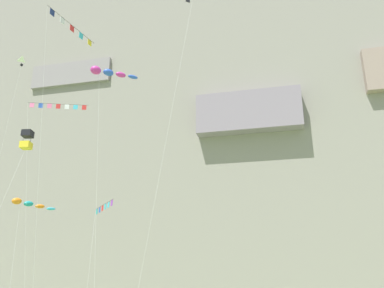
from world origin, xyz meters
name	(u,v)px	position (x,y,z in m)	size (l,w,h in m)	color
cliff_face	(255,121)	(0.00, 67.37, 33.52)	(180.00, 30.30, 67.04)	gray
kite_banner_far_right	(69,41)	(-11.19, 20.01, 21.84)	(1.19, 5.44, 23.43)	black
kite_banner_high_right	(103,211)	(-12.18, 30.43, 10.33)	(3.79, 4.48, 10.94)	black
kite_delta_far_left	(21,80)	(-22.15, 29.04, 24.50)	(2.05, 2.06, 26.47)	white
kite_windsock_mid_right	(107,73)	(-11.17, 27.00, 22.90)	(4.01, 5.13, 23.32)	#CC3399
kite_windsock_low_center	(28,204)	(-19.45, 29.28, 11.10)	(2.98, 5.61, 11.57)	orange
kite_banner_upper_right	(168,12)	(-5.16, 26.50, 28.39)	(4.23, 5.79, 30.91)	black
kite_box_high_left	(27,140)	(-17.05, 24.52, 15.65)	(0.95, 6.16, 16.51)	black
kite_banner_low_right	(56,115)	(-16.55, 27.68, 19.30)	(5.48, 2.83, 20.55)	black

